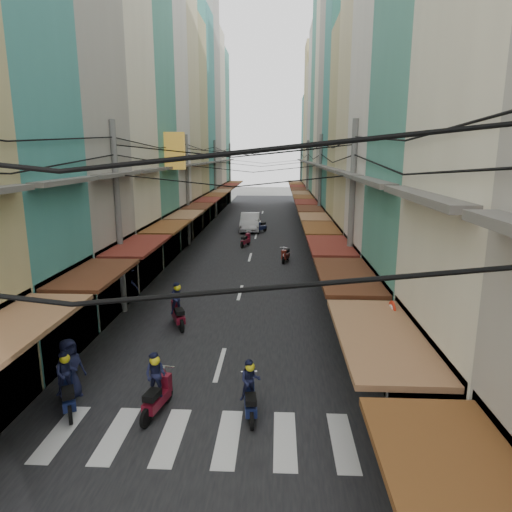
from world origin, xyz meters
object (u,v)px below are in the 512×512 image
(market_umbrella, at_px, (458,320))
(traffic_sign, at_px, (391,333))
(white_car, at_px, (250,231))
(bicycle, at_px, (408,362))

(market_umbrella, bearing_deg, traffic_sign, -148.07)
(white_car, bearing_deg, bicycle, -77.00)
(white_car, relative_size, market_umbrella, 2.21)
(white_car, height_order, bicycle, white_car)
(white_car, xyz_separation_m, market_umbrella, (7.68, -28.37, 2.24))
(market_umbrella, xyz_separation_m, traffic_sign, (-2.21, -1.38, 0.14))
(white_car, distance_m, traffic_sign, 30.34)
(bicycle, distance_m, market_umbrella, 3.03)
(bicycle, bearing_deg, traffic_sign, 132.51)
(bicycle, relative_size, traffic_sign, 0.49)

